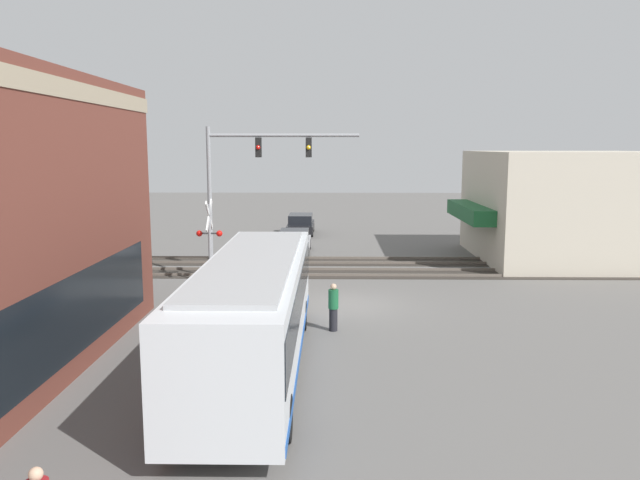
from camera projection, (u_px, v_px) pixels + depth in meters
ground_plane at (348, 304)px, 24.49m from camera, size 120.00×120.00×0.00m
shop_building at (566, 206)px, 33.98m from camera, size 10.09×10.56×5.89m
city_bus at (254, 308)px, 17.07m from camera, size 12.06×2.59×3.17m
traffic_signal_gantry at (250, 170)px, 28.74m from camera, size 0.42×7.02×7.05m
crossing_signal at (209, 233)px, 27.87m from camera, size 1.41×1.18×3.81m
rail_track_near at (345, 273)px, 30.42m from camera, size 2.60×60.00×0.15m
rail_track_far at (343, 261)px, 33.58m from camera, size 2.60×60.00×0.15m
parked_car_silver at (294, 243)px, 36.02m from camera, size 4.78×1.82×1.37m
parked_car_black at (301, 225)px, 44.02m from camera, size 4.58×1.82×1.44m
pedestrian_near_bus at (333, 307)px, 20.87m from camera, size 0.34×0.34×1.62m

